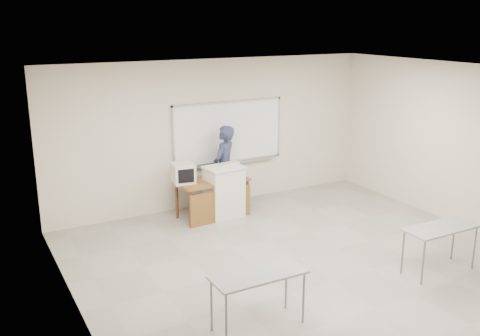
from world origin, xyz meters
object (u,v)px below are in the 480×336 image
laptop (234,176)px  podium (224,192)px  crt_monitor (183,173)px  whiteboard (228,133)px  keyboard (229,164)px  mouse (236,174)px  instructor_desk (215,192)px  presenter (224,167)px

laptop → podium: bearing=166.3°
crt_monitor → laptop: size_ratio=1.45×
whiteboard → crt_monitor: bearing=-156.5°
podium → whiteboard: bearing=52.0°
podium → keyboard: 0.55m
podium → crt_monitor: size_ratio=2.26×
whiteboard → mouse: bearing=-103.6°
crt_monitor → mouse: crt_monitor is taller
laptop → instructor_desk: bearing=168.9°
podium → mouse: podium is taller
whiteboard → instructor_desk: size_ratio=1.80×
laptop → mouse: bearing=40.6°
whiteboard → podium: bearing=-122.7°
instructor_desk → mouse: (0.55, 0.16, 0.23)m
crt_monitor → mouse: (1.10, -0.08, -0.16)m
instructor_desk → laptop: 0.48m
instructor_desk → crt_monitor: (-0.55, 0.24, 0.40)m
podium → crt_monitor: 0.89m
keyboard → presenter: bearing=60.4°
crt_monitor → presenter: bearing=20.1°
whiteboard → podium: 1.34m
crt_monitor → podium: bearing=-10.2°
podium → laptop: podium is taller
mouse → keyboard: bearing=-160.1°
crt_monitor → keyboard: crt_monitor is taller
whiteboard → mouse: (-0.15, -0.62, -0.71)m
whiteboard → laptop: (-0.30, -0.79, -0.67)m
instructor_desk → presenter: presenter is taller
crt_monitor → mouse: size_ratio=4.69×
crt_monitor → laptop: (0.95, -0.25, -0.13)m
instructor_desk → presenter: (0.44, 0.46, 0.32)m
keyboard → whiteboard: bearing=47.5°
keyboard → laptop: bearing=-78.5°
instructor_desk → crt_monitor: bearing=152.6°
mouse → keyboard: 0.34m
whiteboard → mouse: size_ratio=25.81×
laptop → presenter: size_ratio=0.18×
keyboard → presenter: 0.43m
podium → laptop: bearing=-10.0°
whiteboard → presenter: bearing=-129.2°
instructor_desk → laptop: bearing=-6.3°
crt_monitor → presenter: (0.99, 0.23, -0.08)m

